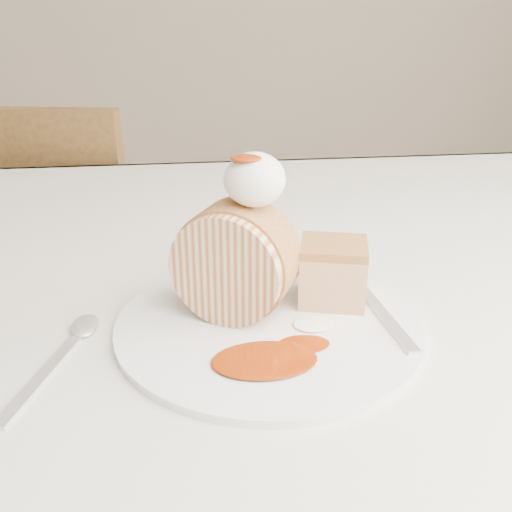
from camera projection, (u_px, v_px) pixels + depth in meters
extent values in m
cube|color=beige|center=(292.00, 273.00, 0.66)|extent=(1.40, 0.90, 0.04)
cube|color=beige|center=(249.00, 231.00, 1.11)|extent=(1.40, 0.01, 0.28)
cube|color=brown|center=(76.00, 279.00, 1.38)|extent=(0.47, 0.47, 0.04)
cube|color=brown|center=(28.00, 215.00, 1.13)|extent=(0.40, 0.12, 0.42)
cylinder|color=brown|center=(167.00, 322.00, 1.61)|extent=(0.03, 0.03, 0.39)
cylinder|color=brown|center=(50.00, 317.00, 1.64)|extent=(0.03, 0.03, 0.39)
cylinder|color=brown|center=(133.00, 397.00, 1.30)|extent=(0.03, 0.03, 0.39)
cylinder|color=white|center=(268.00, 323.00, 0.51)|extent=(0.33, 0.33, 0.01)
cylinder|color=beige|center=(235.00, 262.00, 0.50)|extent=(0.12, 0.10, 0.10)
cube|color=#A67A3F|center=(332.00, 276.00, 0.53)|extent=(0.07, 0.07, 0.05)
ellipsoid|color=white|center=(255.00, 180.00, 0.48)|extent=(0.05, 0.05, 0.05)
ellipsoid|color=#862805|center=(246.00, 151.00, 0.46)|extent=(0.03, 0.02, 0.01)
cube|color=silver|center=(386.00, 318.00, 0.51)|extent=(0.03, 0.16, 0.00)
cube|color=silver|center=(41.00, 378.00, 0.44)|extent=(0.06, 0.14, 0.00)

